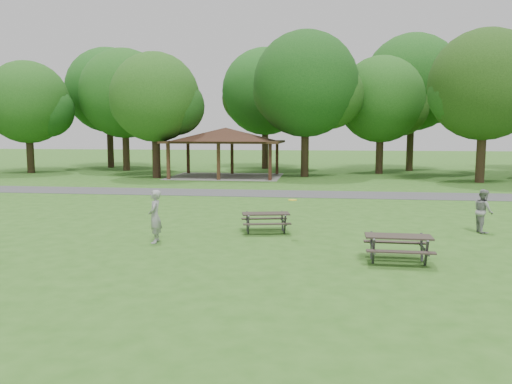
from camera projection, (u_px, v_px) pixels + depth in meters
name	position (u px, v px, depth m)	size (l,w,h in m)	color
ground	(203.00, 253.00, 14.19)	(160.00, 160.00, 0.00)	#2F621C
asphalt_path	(262.00, 193.00, 27.97)	(120.00, 3.20, 0.02)	#434345
pavilion	(226.00, 137.00, 37.97)	(8.60, 7.01, 3.76)	#3E2416
tree_row_b	(29.00, 105.00, 41.37)	(7.14, 6.80, 9.28)	black
tree_row_c	(126.00, 96.00, 43.79)	(8.19, 7.80, 10.67)	#302015
tree_row_d	(156.00, 100.00, 36.84)	(6.93, 6.60, 9.27)	black
tree_row_e	(307.00, 87.00, 37.73)	(8.40, 8.00, 11.02)	black
tree_row_f	(382.00, 102.00, 40.50)	(7.35, 7.00, 9.55)	#322116
tree_row_g	(486.00, 88.00, 33.26)	(7.77, 7.40, 10.25)	#302115
tree_deep_a	(110.00, 93.00, 47.56)	(8.40, 8.00, 11.38)	black
tree_deep_b	(266.00, 94.00, 46.11)	(8.40, 8.00, 11.13)	#311E16
tree_deep_c	(413.00, 85.00, 43.36)	(8.82, 8.40, 11.90)	#312316
picnic_table_middle	(266.00, 218.00, 17.11)	(1.84, 1.60, 0.70)	#2C2520
picnic_table_far	(398.00, 242.00, 13.17)	(1.75, 1.43, 0.75)	#2F2721
frisbee_in_flight	(293.00, 200.00, 16.05)	(0.35, 0.35, 0.02)	yellow
frisbee_thrower	(155.00, 217.00, 15.47)	(0.60, 0.40, 1.66)	#939396
frisbee_catcher	(483.00, 211.00, 17.07)	(0.73, 0.57, 1.50)	gray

